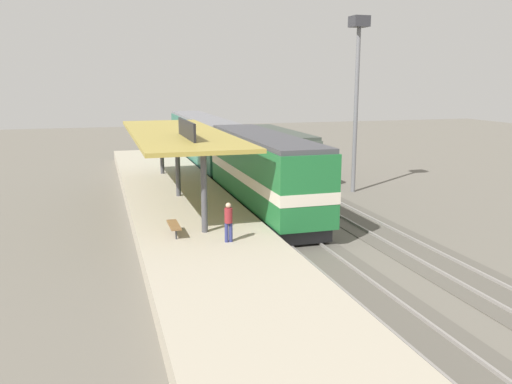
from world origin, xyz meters
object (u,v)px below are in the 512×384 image
at_px(light_mast, 357,68).
at_px(person_waiting, 229,220).
at_px(passenger_carriage_single, 203,141).
at_px(freight_car, 276,152).
at_px(locomotive, 263,173).
at_px(platform_bench, 174,225).

height_order(light_mast, person_waiting, light_mast).
bearing_deg(person_waiting, passenger_carriage_single, 81.33).
xyz_separation_m(freight_car, light_mast, (3.20, -7.23, 6.43)).
height_order(locomotive, light_mast, light_mast).
bearing_deg(person_waiting, platform_bench, 140.92).
xyz_separation_m(locomotive, person_waiting, (-3.92, -7.71, -0.56)).
xyz_separation_m(passenger_carriage_single, freight_car, (4.60, -6.70, -0.34)).
relative_size(passenger_carriage_single, person_waiting, 11.70).
bearing_deg(locomotive, platform_bench, -134.90).
height_order(platform_bench, locomotive, locomotive).
distance_m(platform_bench, locomotive, 8.57).
distance_m(platform_bench, freight_car, 20.32).
relative_size(platform_bench, light_mast, 0.15).
xyz_separation_m(platform_bench, light_mast, (13.80, 10.10, 7.05)).
xyz_separation_m(platform_bench, freight_car, (10.60, 17.32, 0.63)).
distance_m(locomotive, person_waiting, 8.67).
bearing_deg(platform_bench, light_mast, 36.19).
xyz_separation_m(locomotive, freight_car, (4.60, 11.30, -0.44)).
height_order(platform_bench, light_mast, light_mast).
xyz_separation_m(locomotive, light_mast, (7.80, 4.07, 5.99)).
xyz_separation_m(locomotive, passenger_carriage_single, (0.00, 18.00, -0.10)).
bearing_deg(platform_bench, freight_car, 58.54).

